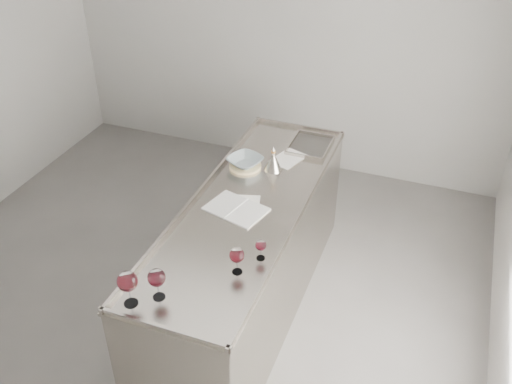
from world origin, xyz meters
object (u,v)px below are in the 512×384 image
at_px(notebook, 236,209).
at_px(wine_funnel, 273,163).
at_px(wine_glass_left, 127,282).
at_px(wine_glass_middle, 157,278).
at_px(counter, 248,258).
at_px(wine_glass_small, 261,246).
at_px(ceramic_bowl, 245,161).
at_px(wine_glass_right, 237,256).

distance_m(notebook, wine_funnel, 0.57).
distance_m(wine_glass_left, wine_glass_middle, 0.15).
bearing_deg(counter, wine_glass_left, -103.32).
distance_m(counter, wine_glass_middle, 1.16).
bearing_deg(counter, wine_funnel, 88.39).
relative_size(wine_glass_small, ceramic_bowl, 0.55).
height_order(ceramic_bowl, wine_funnel, wine_funnel).
relative_size(counter, wine_glass_small, 17.90).
distance_m(wine_glass_middle, notebook, 0.92).
xyz_separation_m(wine_glass_middle, wine_glass_right, (0.33, 0.34, -0.02)).
bearing_deg(wine_glass_right, notebook, 112.96).
distance_m(wine_glass_right, notebook, 0.63).
xyz_separation_m(counter, wine_glass_small, (0.27, -0.48, 0.56)).
height_order(wine_glass_right, wine_glass_small, wine_glass_right).
bearing_deg(ceramic_bowl, notebook, -74.83).
bearing_deg(notebook, wine_glass_right, -52.16).
bearing_deg(wine_glass_small, ceramic_bowl, 116.70).
bearing_deg(ceramic_bowl, wine_glass_left, -92.31).
bearing_deg(wine_glass_small, counter, 119.74).
bearing_deg(wine_glass_small, wine_glass_left, -131.50).
height_order(wine_glass_left, wine_glass_middle, wine_glass_left).
bearing_deg(wine_funnel, ceramic_bowl, -169.49).
relative_size(counter, wine_funnel, 12.17).
distance_m(counter, wine_glass_right, 0.89).
relative_size(wine_glass_right, notebook, 0.39).
relative_size(wine_glass_left, wine_glass_small, 1.63).
bearing_deg(wine_glass_middle, wine_glass_small, 50.75).
height_order(counter, wine_glass_small, wine_glass_small).
distance_m(wine_glass_small, wine_funnel, 1.01).
xyz_separation_m(wine_glass_middle, notebook, (0.09, 0.91, -0.13)).
xyz_separation_m(wine_glass_middle, ceramic_bowl, (-0.06, 1.44, -0.09)).
bearing_deg(counter, wine_glass_small, -60.26).
relative_size(notebook, ceramic_bowl, 1.80).
bearing_deg(wine_glass_left, wine_funnel, 80.26).
bearing_deg(wine_glass_right, counter, 106.39).
height_order(wine_glass_left, wine_glass_small, wine_glass_left).
xyz_separation_m(counter, wine_glass_middle, (-0.14, -0.98, 0.61)).
xyz_separation_m(wine_glass_left, ceramic_bowl, (0.06, 1.53, -0.11)).
bearing_deg(wine_funnel, wine_glass_right, -81.20).
relative_size(counter, wine_glass_right, 14.08).
xyz_separation_m(wine_glass_right, wine_funnel, (-0.18, 1.13, -0.06)).
relative_size(wine_glass_left, wine_glass_middle, 1.13).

